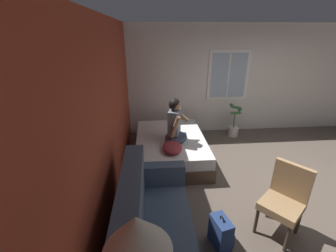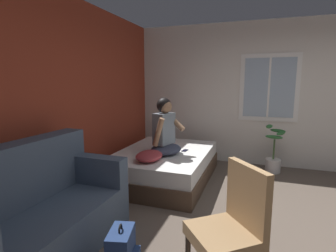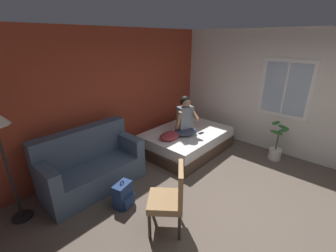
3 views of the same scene
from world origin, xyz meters
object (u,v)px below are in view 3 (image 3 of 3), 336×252
Objects in this scene: throw_pillow at (170,136)px; potted_plant at (276,147)px; backpack at (123,195)px; bed at (187,141)px; cell_phone at (201,133)px; side_chair at (171,197)px; person_seated at (185,119)px; couch at (91,166)px.

potted_plant reaches higher than throw_pillow.
bed is at bearing 11.23° from backpack.
throw_pillow reaches higher than cell_phone.
cell_phone reaches higher than backpack.
backpack is at bearing 100.51° from side_chair.
person_seated is at bearing 32.97° from side_chair.
person_seated is (1.85, 1.20, 0.30)m from side_chair.
person_seated reaches higher than potted_plant.
bed reaches higher than backpack.
cell_phone is 1.64m from potted_plant.
bed is 2.02× the size of side_chair.
potted_plant is (2.97, -0.43, -0.23)m from side_chair.
person_seated is at bearing 124.38° from potted_plant.
couch reaches higher than bed.
backpack is (0.04, -0.85, -0.20)m from couch.
side_chair is at bearing 119.81° from cell_phone.
side_chair reaches higher than bed.
person_seated is 1.91× the size of backpack.
bed is at bearing -1.32° from throw_pillow.
potted_plant reaches higher than backpack.
side_chair is 2.23m from person_seated.
couch is at bearing 92.62° from backpack.
backpack is 3.38m from potted_plant.
potted_plant is at bearing -22.28° from backpack.
couch reaches higher than throw_pillow.
couch is 0.88m from backpack.
person_seated reaches higher than cell_phone.
cell_phone is at bearing 24.20° from side_chair.
person_seated reaches higher than throw_pillow.
person_seated is at bearing 10.01° from backpack.
throw_pillow is (-0.41, 0.09, -0.29)m from person_seated.
couch is 3.82m from potted_plant.
couch is (-2.23, 0.42, 0.16)m from bed.
couch is at bearing 166.34° from person_seated.
cell_phone is at bearing 120.77° from potted_plant.
throw_pillow is at bearing 178.68° from bed.
backpack is (-0.16, 0.85, -0.34)m from side_chair.
side_chair is (0.20, -1.70, 0.14)m from couch.
bed is at bearing -10.63° from couch.
backpack is 0.54× the size of potted_plant.
bed is at bearing 24.04° from person_seated.
side_chair is 1.94m from throw_pillow.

